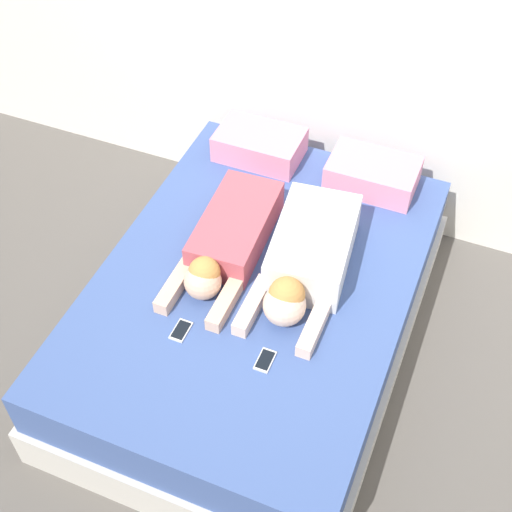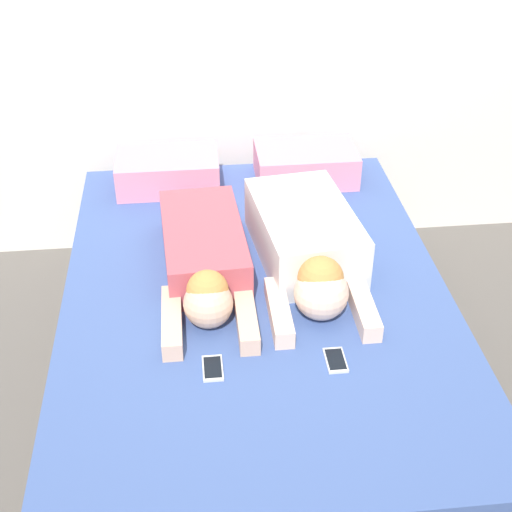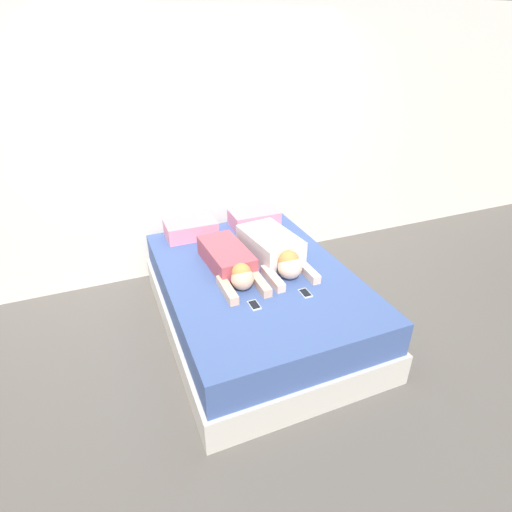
% 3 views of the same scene
% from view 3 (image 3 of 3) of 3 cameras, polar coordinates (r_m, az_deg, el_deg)
% --- Properties ---
extents(ground_plane, '(12.00, 12.00, 0.00)m').
position_cam_3_polar(ground_plane, '(3.63, -0.00, -9.63)').
color(ground_plane, '#5B5651').
extents(wall_back, '(12.00, 0.06, 2.60)m').
position_cam_3_polar(wall_back, '(4.11, -6.73, 15.25)').
color(wall_back, white).
rests_on(wall_back, ground_plane).
extents(bed, '(1.54, 2.15, 0.54)m').
position_cam_3_polar(bed, '(3.47, -0.00, -6.18)').
color(bed, beige).
rests_on(bed, ground_plane).
extents(pillow_head_left, '(0.48, 0.31, 0.16)m').
position_cam_3_polar(pillow_head_left, '(3.92, -9.32, 3.86)').
color(pillow_head_left, pink).
rests_on(pillow_head_left, bed).
extents(pillow_head_right, '(0.48, 0.31, 0.16)m').
position_cam_3_polar(pillow_head_right, '(4.10, -0.26, 5.40)').
color(pillow_head_right, pink).
rests_on(pillow_head_right, bed).
extents(person_left, '(0.34, 0.90, 0.21)m').
position_cam_3_polar(person_left, '(3.29, -3.68, -0.88)').
color(person_left, '#B24C59').
rests_on(person_left, bed).
extents(person_right, '(0.43, 0.89, 0.23)m').
position_cam_3_polar(person_right, '(3.42, 2.67, 0.86)').
color(person_right, silver).
rests_on(person_right, bed).
extents(cell_phone_left, '(0.07, 0.12, 0.01)m').
position_cam_3_polar(cell_phone_left, '(2.92, -0.24, -7.03)').
color(cell_phone_left, silver).
rests_on(cell_phone_left, bed).
extents(cell_phone_right, '(0.07, 0.12, 0.01)m').
position_cam_3_polar(cell_phone_right, '(3.06, 7.05, -5.29)').
color(cell_phone_right, silver).
rests_on(cell_phone_right, bed).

